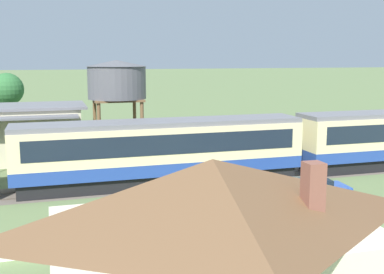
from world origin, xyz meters
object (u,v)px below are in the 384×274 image
water_tower (117,81)px  cottage_brown_roof_2 (212,237)px  yard_tree_0 (7,90)px  passenger_train (166,149)px  parked_car_blue (313,190)px

water_tower → cottage_brown_roof_2: (-0.60, -24.81, -3.70)m
water_tower → yard_tree_0: (-9.02, 11.21, -1.26)m
passenger_train → water_tower: 9.49m
cottage_brown_roof_2 → parked_car_blue: (9.86, 10.44, -2.09)m
parked_car_blue → yard_tree_0: (-18.28, 25.58, 4.54)m
water_tower → parked_car_blue: bearing=-57.2°
yard_tree_0 → passenger_train: bearing=-60.8°
water_tower → yard_tree_0: 14.44m
water_tower → parked_car_blue: water_tower is taller
water_tower → yard_tree_0: bearing=128.8°
passenger_train → water_tower: bearing=102.8°
water_tower → parked_car_blue: (9.26, -14.37, -5.80)m
cottage_brown_roof_2 → parked_car_blue: bearing=46.6°
passenger_train → cottage_brown_roof_2: bearing=-98.6°
passenger_train → parked_car_blue: passenger_train is taller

